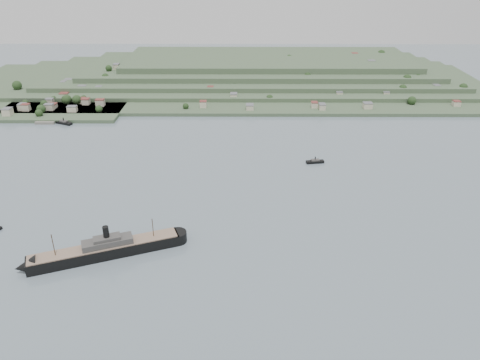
{
  "coord_description": "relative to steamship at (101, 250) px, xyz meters",
  "views": [
    {
      "loc": [
        24.29,
        -309.39,
        184.72
      ],
      "look_at": [
        22.43,
        30.0,
        14.6
      ],
      "focal_mm": 35.0,
      "sensor_mm": 36.0,
      "label": 1
    }
  ],
  "objects": [
    {
      "name": "ferry_west",
      "position": [
        -113.69,
        257.93,
        -3.07
      ],
      "size": [
        21.06,
        13.65,
        7.7
      ],
      "color": "black",
      "rests_on": "ground"
    },
    {
      "name": "steamship",
      "position": [
        0.0,
        0.0,
        0.0
      ],
      "size": [
        106.41,
        49.87,
        26.65
      ],
      "color": "black",
      "rests_on": "ground"
    },
    {
      "name": "ground",
      "position": [
        68.92,
        55.05,
        -4.92
      ],
      "size": [
        1400.0,
        1400.0,
        0.0
      ],
      "primitive_type": "plane",
      "color": "slate",
      "rests_on": "ground"
    },
    {
      "name": "ferry_east",
      "position": [
        162.33,
        150.86,
        -3.38
      ],
      "size": [
        17.6,
        7.29,
        6.4
      ],
      "color": "black",
      "rests_on": "ground"
    },
    {
      "name": "far_peninsula",
      "position": [
        96.83,
        448.15,
        6.96
      ],
      "size": [
        760.0,
        309.0,
        30.0
      ],
      "color": "#395035",
      "rests_on": "ground"
    }
  ]
}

